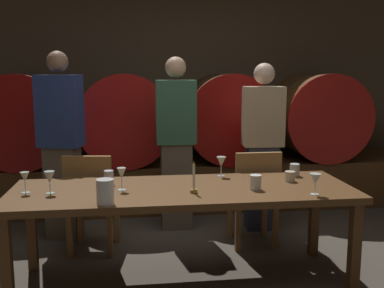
% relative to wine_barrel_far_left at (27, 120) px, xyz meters
% --- Properties ---
extents(back_wall, '(7.17, 0.24, 2.61)m').
position_rel_wine_barrel_far_left_xyz_m(back_wall, '(1.67, 0.55, 0.27)').
color(back_wall, brown).
rests_on(back_wall, ground).
extents(barrel_shelf, '(6.45, 0.90, 0.54)m').
position_rel_wine_barrel_far_left_xyz_m(barrel_shelf, '(1.67, 0.00, -0.77)').
color(barrel_shelf, brown).
rests_on(barrel_shelf, ground).
extents(wine_barrel_far_left, '(1.01, 0.94, 1.01)m').
position_rel_wine_barrel_far_left_xyz_m(wine_barrel_far_left, '(0.00, 0.00, 0.00)').
color(wine_barrel_far_left, '#513319').
rests_on(wine_barrel_far_left, barrel_shelf).
extents(wine_barrel_center_left, '(1.01, 0.94, 1.01)m').
position_rel_wine_barrel_far_left_xyz_m(wine_barrel_center_left, '(1.08, 0.00, 0.00)').
color(wine_barrel_center_left, '#513319').
rests_on(wine_barrel_center_left, barrel_shelf).
extents(wine_barrel_center_right, '(1.01, 0.94, 1.01)m').
position_rel_wine_barrel_far_left_xyz_m(wine_barrel_center_right, '(2.23, 0.00, 0.00)').
color(wine_barrel_center_right, '#513319').
rests_on(wine_barrel_center_right, barrel_shelf).
extents(wine_barrel_far_right, '(1.01, 0.94, 1.01)m').
position_rel_wine_barrel_far_left_xyz_m(wine_barrel_far_right, '(3.34, 0.00, 0.00)').
color(wine_barrel_far_right, brown).
rests_on(wine_barrel_far_right, barrel_shelf).
extents(dining_table, '(2.48, 0.84, 0.73)m').
position_rel_wine_barrel_far_left_xyz_m(dining_table, '(1.52, -2.00, -0.37)').
color(dining_table, brown).
rests_on(dining_table, ground).
extents(chair_left, '(0.45, 0.45, 0.88)m').
position_rel_wine_barrel_far_left_xyz_m(chair_left, '(0.80, -1.35, -0.55)').
color(chair_left, olive).
rests_on(chair_left, ground).
extents(chair_right, '(0.40, 0.40, 0.88)m').
position_rel_wine_barrel_far_left_xyz_m(chair_right, '(2.23, -1.38, -0.55)').
color(chair_right, olive).
rests_on(chair_right, ground).
extents(guest_left, '(0.43, 0.33, 1.75)m').
position_rel_wine_barrel_far_left_xyz_m(guest_left, '(0.51, -0.94, -0.14)').
color(guest_left, brown).
rests_on(guest_left, ground).
extents(guest_center, '(0.38, 0.24, 1.70)m').
position_rel_wine_barrel_far_left_xyz_m(guest_center, '(1.58, -0.80, -0.16)').
color(guest_center, brown).
rests_on(guest_center, ground).
extents(guest_right, '(0.39, 0.26, 1.64)m').
position_rel_wine_barrel_far_left_xyz_m(guest_right, '(2.42, -0.94, -0.19)').
color(guest_right, '#33384C').
rests_on(guest_right, ground).
extents(candle_center, '(0.05, 0.05, 0.23)m').
position_rel_wine_barrel_far_left_xyz_m(candle_center, '(1.58, -2.14, -0.24)').
color(candle_center, olive).
rests_on(candle_center, dining_table).
extents(pitcher, '(0.11, 0.11, 0.16)m').
position_rel_wine_barrel_far_left_xyz_m(pitcher, '(0.99, -2.34, -0.23)').
color(pitcher, white).
rests_on(pitcher, dining_table).
extents(wine_glass_far_left, '(0.06, 0.06, 0.15)m').
position_rel_wine_barrel_far_left_xyz_m(wine_glass_far_left, '(0.42, -1.99, -0.20)').
color(wine_glass_far_left, silver).
rests_on(wine_glass_far_left, dining_table).
extents(wine_glass_left, '(0.07, 0.07, 0.16)m').
position_rel_wine_barrel_far_left_xyz_m(wine_glass_left, '(0.59, -2.02, -0.20)').
color(wine_glass_left, silver).
rests_on(wine_glass_left, dining_table).
extents(wine_glass_center, '(0.06, 0.06, 0.16)m').
position_rel_wine_barrel_far_left_xyz_m(wine_glass_center, '(1.08, -2.00, -0.19)').
color(wine_glass_center, silver).
rests_on(wine_glass_center, dining_table).
extents(wine_glass_right, '(0.08, 0.08, 0.16)m').
position_rel_wine_barrel_far_left_xyz_m(wine_glass_right, '(1.87, -1.66, -0.19)').
color(wine_glass_right, silver).
rests_on(wine_glass_right, dining_table).
extents(wine_glass_far_right, '(0.08, 0.08, 0.15)m').
position_rel_wine_barrel_far_left_xyz_m(wine_glass_far_right, '(2.40, -2.29, -0.20)').
color(wine_glass_far_right, silver).
rests_on(wine_glass_far_right, dining_table).
extents(cup_far_left, '(0.07, 0.07, 0.11)m').
position_rel_wine_barrel_far_left_xyz_m(cup_far_left, '(0.98, -1.82, -0.26)').
color(cup_far_left, silver).
rests_on(cup_far_left, dining_table).
extents(cup_center_left, '(0.08, 0.08, 0.11)m').
position_rel_wine_barrel_far_left_xyz_m(cup_center_left, '(2.03, -2.10, -0.25)').
color(cup_center_left, white).
rests_on(cup_center_left, dining_table).
extents(cup_center_right, '(0.08, 0.08, 0.08)m').
position_rel_wine_barrel_far_left_xyz_m(cup_center_right, '(2.36, -1.90, -0.27)').
color(cup_center_right, beige).
rests_on(cup_center_right, dining_table).
extents(cup_far_right, '(0.08, 0.08, 0.10)m').
position_rel_wine_barrel_far_left_xyz_m(cup_far_right, '(2.46, -1.73, -0.26)').
color(cup_far_right, silver).
rests_on(cup_far_right, dining_table).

